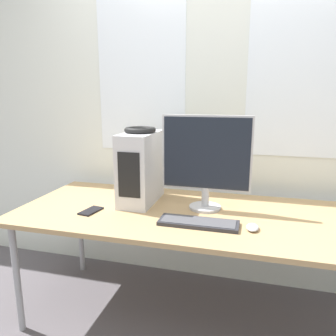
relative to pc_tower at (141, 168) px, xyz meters
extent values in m
cube|color=silver|center=(0.41, 0.46, 0.39)|extent=(8.00, 0.06, 2.70)
cube|color=white|center=(-0.14, 0.43, 0.61)|extent=(0.67, 0.01, 1.14)
cube|color=white|center=(0.96, 0.43, 0.61)|extent=(0.67, 0.01, 1.14)
cube|color=tan|center=(0.41, -0.12, -0.24)|extent=(2.22, 0.90, 0.03)
cylinder|color=#99999E|center=(-0.62, -0.48, -0.61)|extent=(0.04, 0.04, 0.70)
cylinder|color=#99999E|center=(-0.62, 0.25, -0.61)|extent=(0.04, 0.04, 0.70)
cube|color=silver|center=(0.00, 0.00, 0.00)|extent=(0.19, 0.41, 0.45)
cube|color=black|center=(0.00, -0.21, 0.00)|extent=(0.14, 0.00, 0.27)
torus|color=black|center=(0.00, 0.00, 0.24)|extent=(0.20, 0.20, 0.03)
cylinder|color=#B7B7BC|center=(0.43, -0.03, -0.22)|extent=(0.20, 0.20, 0.02)
cylinder|color=#B7B7BC|center=(0.43, -0.03, -0.15)|extent=(0.05, 0.05, 0.12)
cube|color=#B7B7BC|center=(0.43, -0.03, 0.12)|extent=(0.54, 0.03, 0.45)
cube|color=black|center=(0.43, -0.04, 0.12)|extent=(0.51, 0.00, 0.43)
cube|color=#28282D|center=(0.43, -0.29, -0.22)|extent=(0.43, 0.15, 0.02)
cube|color=#47474C|center=(0.43, -0.29, -0.21)|extent=(0.40, 0.13, 0.00)
ellipsoid|color=#B2B2B7|center=(0.72, -0.29, -0.21)|extent=(0.06, 0.10, 0.03)
cube|color=black|center=(-0.23, -0.27, -0.22)|extent=(0.11, 0.17, 0.01)
camera|label=1|loc=(0.71, -1.94, 0.46)|focal=35.00mm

